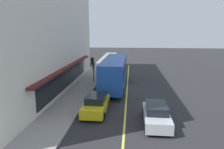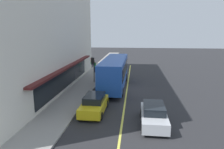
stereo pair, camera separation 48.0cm
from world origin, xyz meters
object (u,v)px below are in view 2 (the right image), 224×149
Objects in this scene: pedestrian_mid_block at (95,66)px; pedestrian_at_corner at (94,63)px; car_silver at (154,115)px; traffic_light at (93,64)px; car_yellow at (94,104)px; bus at (115,71)px.

pedestrian_at_corner is (2.48, 0.59, -0.03)m from pedestrian_mid_block.
pedestrian_mid_block is 1.02× the size of pedestrian_at_corner.
car_silver is 22.51m from pedestrian_at_corner.
traffic_light is 0.74× the size of car_yellow.
pedestrian_mid_block is (8.38, 4.00, -0.77)m from bus.
traffic_light reaches higher than pedestrian_at_corner.
traffic_light is 13.96m from car_silver.
car_silver is (-10.00, -3.84, -1.24)m from bus.
car_yellow is 16.83m from pedestrian_mid_block.
pedestrian_mid_block is 2.55m from pedestrian_at_corner.
car_yellow is at bearing -168.24° from traffic_light.
pedestrian_mid_block is at bearing 8.44° from traffic_light.
traffic_light reaches higher than car_yellow.
car_yellow is at bearing -169.14° from pedestrian_at_corner.
pedestrian_mid_block is at bearing 25.50° from bus.
bus is 11.82m from pedestrian_at_corner.
pedestrian_mid_block is at bearing 23.09° from car_silver.
car_yellow is (-10.16, -2.12, -1.79)m from traffic_light.
traffic_light is 9.09m from pedestrian_at_corner.
pedestrian_at_corner is at bearing 9.83° from traffic_light.
pedestrian_at_corner reaches higher than car_silver.
traffic_light is at bearing 11.76° from car_yellow.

